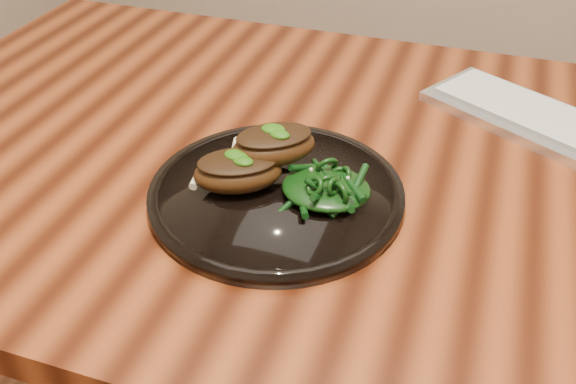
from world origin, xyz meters
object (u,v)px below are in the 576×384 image
Objects in this scene: lamb_chop_front at (237,171)px; keyboard at (575,135)px; desk at (433,228)px; greens_heap at (326,183)px; plate at (276,194)px.

lamb_chop_front is 0.28× the size of keyboard.
lamb_chop_front is 0.46m from keyboard.
desk is 0.20m from greens_heap.
plate is 2.91× the size of greens_heap.
desk is at bearing -138.02° from keyboard.
lamb_chop_front is at bearing -171.03° from greens_heap.
desk is at bearing 32.19° from plate.
greens_heap is 0.37m from keyboard.
keyboard is (0.33, 0.25, -0.00)m from plate.
lamb_chop_front is (-0.22, -0.12, 0.12)m from desk.
plate is 0.42m from keyboard.
plate is at bearing 13.95° from lamb_chop_front.
keyboard is at bearing 37.09° from plate.
desk is at bearing 29.03° from lamb_chop_front.
lamb_chop_front is at bearing -145.08° from keyboard.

